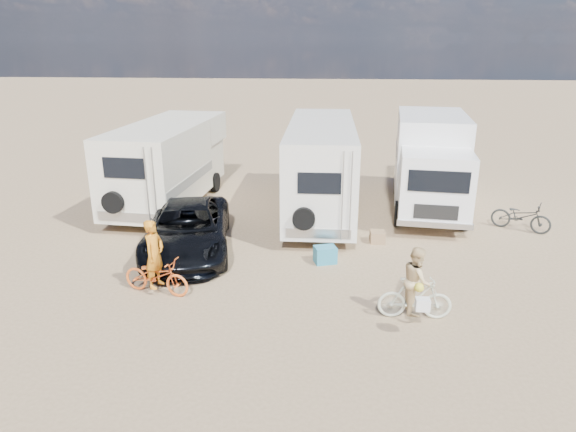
# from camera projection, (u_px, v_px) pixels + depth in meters

# --- Properties ---
(ground) EXTENTS (140.00, 140.00, 0.00)m
(ground) POSITION_uv_depth(u_px,v_px,m) (311.00, 303.00, 11.94)
(ground) COLOR #9D805D
(ground) RESTS_ON ground
(rv_main) EXTENTS (2.20, 7.35, 3.12)m
(rv_main) POSITION_uv_depth(u_px,v_px,m) (321.00, 170.00, 17.61)
(rv_main) COLOR silver
(rv_main) RESTS_ON ground
(rv_left) EXTENTS (2.92, 6.80, 2.98)m
(rv_left) POSITION_uv_depth(u_px,v_px,m) (168.00, 165.00, 18.49)
(rv_left) COLOR white
(rv_left) RESTS_ON ground
(box_truck) EXTENTS (3.01, 6.38, 3.26)m
(box_truck) POSITION_uv_depth(u_px,v_px,m) (431.00, 165.00, 17.91)
(box_truck) COLOR white
(box_truck) RESTS_ON ground
(dark_suv) EXTENTS (3.10, 5.25, 1.37)m
(dark_suv) POSITION_uv_depth(u_px,v_px,m) (187.00, 229.00, 14.63)
(dark_suv) COLOR black
(dark_suv) RESTS_ON ground
(bike_man) EXTENTS (1.80, 1.00, 0.90)m
(bike_man) POSITION_uv_depth(u_px,v_px,m) (156.00, 276.00, 12.29)
(bike_man) COLOR orange
(bike_man) RESTS_ON ground
(bike_woman) EXTENTS (1.60, 0.45, 0.96)m
(bike_woman) POSITION_uv_depth(u_px,v_px,m) (415.00, 298.00, 11.16)
(bike_woman) COLOR beige
(bike_woman) RESTS_ON ground
(rider_man) EXTENTS (0.54, 0.69, 1.66)m
(rider_man) POSITION_uv_depth(u_px,v_px,m) (155.00, 261.00, 12.17)
(rider_man) COLOR orange
(rider_man) RESTS_ON ground
(rider_woman) EXTENTS (0.56, 0.72, 1.48)m
(rider_woman) POSITION_uv_depth(u_px,v_px,m) (416.00, 287.00, 11.07)
(rider_woman) COLOR #D7B780
(rider_woman) RESTS_ON ground
(bike_parked) EXTENTS (1.88, 1.42, 0.94)m
(bike_parked) POSITION_uv_depth(u_px,v_px,m) (521.00, 216.00, 16.33)
(bike_parked) COLOR black
(bike_parked) RESTS_ON ground
(cooler) EXTENTS (0.67, 0.57, 0.46)m
(cooler) POSITION_uv_depth(u_px,v_px,m) (325.00, 255.00, 14.04)
(cooler) COLOR teal
(cooler) RESTS_ON ground
(crate) EXTENTS (0.44, 0.44, 0.35)m
(crate) POSITION_uv_depth(u_px,v_px,m) (377.00, 237.00, 15.45)
(crate) COLOR olive
(crate) RESTS_ON ground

